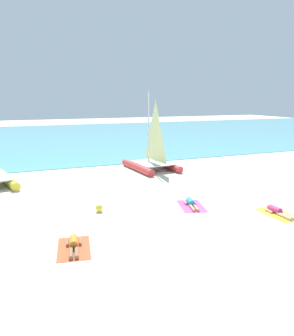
# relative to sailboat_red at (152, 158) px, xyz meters

# --- Properties ---
(ground_plane) EXTENTS (120.00, 120.00, 0.00)m
(ground_plane) POSITION_rel_sailboat_red_xyz_m (-2.20, -0.26, -0.83)
(ground_plane) COLOR silver
(ocean_water) EXTENTS (120.00, 40.00, 0.05)m
(ocean_water) POSITION_rel_sailboat_red_xyz_m (-2.20, 22.55, -0.81)
(ocean_water) COLOR #5BB2C1
(ocean_water) RESTS_ON ground
(sailboat_red) EXTENTS (3.15, 4.53, 5.58)m
(sailboat_red) POSITION_rel_sailboat_red_xyz_m (0.00, 0.00, 0.00)
(sailboat_red) COLOR #CC3838
(sailboat_red) RESTS_ON ground
(towel_left) EXTENTS (1.40, 2.06, 0.01)m
(towel_left) POSITION_rel_sailboat_red_xyz_m (-7.37, -10.57, -0.83)
(towel_left) COLOR #EA5933
(towel_left) RESTS_ON ground
(sunbather_left) EXTENTS (0.66, 1.57, 0.30)m
(sunbather_left) POSITION_rel_sailboat_red_xyz_m (-7.35, -10.51, -0.70)
(sunbather_left) COLOR orange
(sunbather_left) RESTS_ON towel_left
(towel_middle) EXTENTS (1.55, 2.12, 0.01)m
(towel_middle) POSITION_rel_sailboat_red_xyz_m (-1.38, -8.17, -0.83)
(towel_middle) COLOR #D84C99
(towel_middle) RESTS_ON ground
(sunbather_middle) EXTENTS (0.78, 1.55, 0.30)m
(sunbather_middle) POSITION_rel_sailboat_red_xyz_m (-1.36, -8.11, -0.70)
(sunbather_middle) COLOR #268CCC
(sunbather_middle) RESTS_ON towel_middle
(towel_right) EXTENTS (1.10, 1.90, 0.01)m
(towel_right) POSITION_rel_sailboat_red_xyz_m (1.66, -10.58, -0.83)
(towel_right) COLOR yellow
(towel_right) RESTS_ON ground
(sunbather_right) EXTENTS (0.54, 1.56, 0.30)m
(sunbather_right) POSITION_rel_sailboat_red_xyz_m (1.66, -10.51, -0.70)
(sunbather_right) COLOR #D83372
(sunbather_right) RESTS_ON towel_right
(beach_ball) EXTENTS (0.35, 0.35, 0.35)m
(beach_ball) POSITION_rel_sailboat_red_xyz_m (-5.67, -7.28, -0.66)
(beach_ball) COLOR yellow
(beach_ball) RESTS_ON ground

